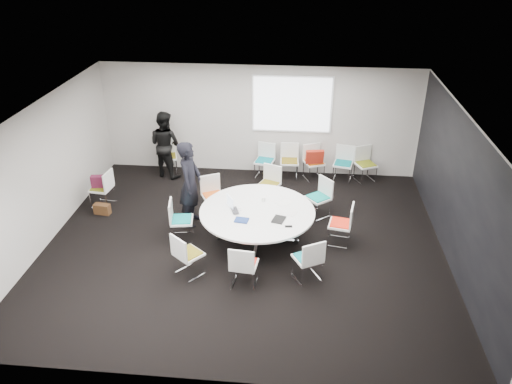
# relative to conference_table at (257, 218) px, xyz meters

# --- Properties ---
(room_shell) EXTENTS (8.08, 7.08, 2.88)m
(room_shell) POSITION_rel_conference_table_xyz_m (-0.16, -0.13, 0.85)
(room_shell) COLOR black
(room_shell) RESTS_ON ground
(conference_table) EXTENTS (2.31, 2.31, 0.73)m
(conference_table) POSITION_rel_conference_table_xyz_m (0.00, 0.00, 0.00)
(conference_table) COLOR silver
(conference_table) RESTS_ON ground
(projection_screen) EXTENTS (1.90, 0.03, 1.35)m
(projection_screen) POSITION_rel_conference_table_xyz_m (0.55, 3.33, 1.30)
(projection_screen) COLOR white
(projection_screen) RESTS_ON room_shell
(chair_ring_a) EXTENTS (0.52, 0.53, 0.88)m
(chair_ring_a) POSITION_rel_conference_table_xyz_m (1.69, 0.11, -0.27)
(chair_ring_a) COLOR silver
(chair_ring_a) RESTS_ON ground
(chair_ring_b) EXTENTS (0.64, 0.64, 0.88)m
(chair_ring_b) POSITION_rel_conference_table_xyz_m (1.25, 1.17, -0.27)
(chair_ring_b) COLOR silver
(chair_ring_b) RESTS_ON ground
(chair_ring_c) EXTENTS (0.60, 0.59, 0.88)m
(chair_ring_c) POSITION_rel_conference_table_xyz_m (0.11, 1.68, -0.27)
(chair_ring_c) COLOR silver
(chair_ring_c) RESTS_ON ground
(chair_ring_d) EXTENTS (0.62, 0.61, 0.88)m
(chair_ring_d) POSITION_rel_conference_table_xyz_m (-1.08, 1.03, -0.27)
(chair_ring_d) COLOR silver
(chair_ring_d) RESTS_ON ground
(chair_ring_e) EXTENTS (0.51, 0.52, 0.88)m
(chair_ring_e) POSITION_rel_conference_table_xyz_m (-1.56, -0.05, -0.27)
(chair_ring_e) COLOR silver
(chair_ring_e) RESTS_ON ground
(chair_ring_f) EXTENTS (0.64, 0.64, 0.88)m
(chair_ring_f) POSITION_rel_conference_table_xyz_m (-1.16, -1.21, -0.27)
(chair_ring_f) COLOR silver
(chair_ring_f) RESTS_ON ground
(chair_ring_g) EXTENTS (0.50, 0.49, 0.88)m
(chair_ring_g) POSITION_rel_conference_table_xyz_m (-0.10, -1.44, -0.27)
(chair_ring_g) COLOR silver
(chair_ring_g) RESTS_ON ground
(chair_ring_h) EXTENTS (0.62, 0.61, 0.88)m
(chair_ring_h) POSITION_rel_conference_table_xyz_m (1.03, -1.14, -0.27)
(chair_ring_h) COLOR silver
(chair_ring_h) RESTS_ON ground
(chair_back_a) EXTENTS (0.54, 0.53, 0.88)m
(chair_back_a) POSITION_rel_conference_table_xyz_m (-0.09, 3.00, -0.27)
(chair_back_a) COLOR silver
(chair_back_a) RESTS_ON ground
(chair_back_b) EXTENTS (0.48, 0.47, 0.88)m
(chair_back_b) POSITION_rel_conference_table_xyz_m (0.54, 3.04, -0.27)
(chair_back_b) COLOR silver
(chair_back_b) RESTS_ON ground
(chair_back_c) EXTENTS (0.60, 0.59, 0.88)m
(chair_back_c) POSITION_rel_conference_table_xyz_m (1.16, 3.04, -0.27)
(chair_back_c) COLOR silver
(chair_back_c) RESTS_ON ground
(chair_back_d) EXTENTS (0.55, 0.54, 0.88)m
(chair_back_d) POSITION_rel_conference_table_xyz_m (1.90, 3.03, -0.27)
(chair_back_d) COLOR silver
(chair_back_d) RESTS_ON ground
(chair_back_e) EXTENTS (0.60, 0.60, 0.88)m
(chair_back_e) POSITION_rel_conference_table_xyz_m (2.46, 3.04, -0.27)
(chair_back_e) COLOR silver
(chair_back_e) RESTS_ON ground
(chair_spare_left) EXTENTS (0.50, 0.51, 0.88)m
(chair_spare_left) POSITION_rel_conference_table_xyz_m (-3.68, 1.15, -0.27)
(chair_spare_left) COLOR silver
(chair_spare_left) RESTS_ON ground
(chair_person_back) EXTENTS (0.57, 0.56, 0.88)m
(chair_person_back) POSITION_rel_conference_table_xyz_m (-2.62, 3.04, -0.27)
(chair_person_back) COLOR silver
(chair_person_back) RESTS_ON ground
(person_main) EXTENTS (0.52, 0.73, 1.89)m
(person_main) POSITION_rel_conference_table_xyz_m (-1.48, 0.61, 0.40)
(person_main) COLOR black
(person_main) RESTS_ON ground
(person_back) EXTENTS (1.03, 0.94, 1.73)m
(person_back) POSITION_rel_conference_table_xyz_m (-2.62, 2.87, 0.31)
(person_back) COLOR black
(person_back) RESTS_ON ground
(laptop) EXTENTS (0.29, 0.35, 0.02)m
(laptop) POSITION_rel_conference_table_xyz_m (-0.40, -0.06, 0.19)
(laptop) COLOR #333338
(laptop) RESTS_ON conference_table
(laptop_lid) EXTENTS (0.17, 0.26, 0.22)m
(laptop_lid) POSITION_rel_conference_table_xyz_m (-0.56, 0.09, 0.31)
(laptop_lid) COLOR silver
(laptop_lid) RESTS_ON conference_table
(notebook_black) EXTENTS (0.29, 0.35, 0.02)m
(notebook_black) POSITION_rel_conference_table_xyz_m (0.45, -0.32, 0.19)
(notebook_black) COLOR black
(notebook_black) RESTS_ON conference_table
(tablet_folio) EXTENTS (0.28, 0.23, 0.03)m
(tablet_folio) POSITION_rel_conference_table_xyz_m (-0.26, -0.42, 0.19)
(tablet_folio) COLOR navy
(tablet_folio) RESTS_ON conference_table
(papers_right) EXTENTS (0.36, 0.36, 0.00)m
(papers_right) POSITION_rel_conference_table_xyz_m (0.53, 0.35, 0.18)
(papers_right) COLOR white
(papers_right) RESTS_ON conference_table
(papers_front) EXTENTS (0.36, 0.32, 0.00)m
(papers_front) POSITION_rel_conference_table_xyz_m (0.62, -0.03, 0.18)
(papers_front) COLOR silver
(papers_front) RESTS_ON conference_table
(cup) EXTENTS (0.08, 0.08, 0.09)m
(cup) POSITION_rel_conference_table_xyz_m (0.09, 0.40, 0.23)
(cup) COLOR white
(cup) RESTS_ON conference_table
(phone) EXTENTS (0.15, 0.08, 0.01)m
(phone) POSITION_rel_conference_table_xyz_m (0.65, -0.55, 0.18)
(phone) COLOR black
(phone) RESTS_ON conference_table
(maroon_bag) EXTENTS (0.41, 0.19, 0.28)m
(maroon_bag) POSITION_rel_conference_table_xyz_m (-3.69, 1.16, 0.07)
(maroon_bag) COLOR #54162E
(maroon_bag) RESTS_ON chair_spare_left
(brown_bag) EXTENTS (0.38, 0.21, 0.24)m
(brown_bag) POSITION_rel_conference_table_xyz_m (-3.58, 0.78, -0.43)
(brown_bag) COLOR #462B16
(brown_bag) RESTS_ON ground
(red_jacket) EXTENTS (0.46, 0.23, 0.36)m
(red_jacket) POSITION_rel_conference_table_xyz_m (1.17, 2.81, 0.15)
(red_jacket) COLOR #A32314
(red_jacket) RESTS_ON chair_back_c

